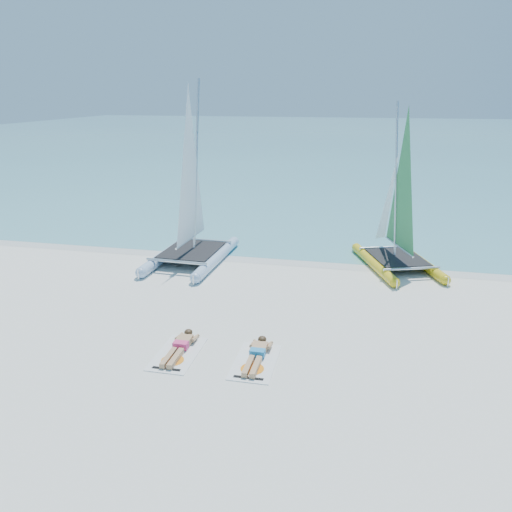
{
  "coord_description": "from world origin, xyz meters",
  "views": [
    {
      "loc": [
        2.05,
        -12.68,
        6.2
      ],
      "look_at": [
        -0.96,
        1.2,
        1.52
      ],
      "focal_mm": 35.0,
      "sensor_mm": 36.0,
      "label": 1
    }
  ],
  "objects": [
    {
      "name": "towel_b",
      "position": [
        -0.22,
        -2.3,
        0.01
      ],
      "size": [
        1.0,
        1.85,
        0.02
      ],
      "primitive_type": "cube",
      "color": "white",
      "rests_on": "ground"
    },
    {
      "name": "ground",
      "position": [
        0.0,
        0.0,
        0.0
      ],
      "size": [
        140.0,
        140.0,
        0.0
      ],
      "primitive_type": "plane",
      "color": "silver",
      "rests_on": "ground"
    },
    {
      "name": "wet_sand_strip",
      "position": [
        0.0,
        5.5,
        0.0
      ],
      "size": [
        140.0,
        1.4,
        0.01
      ],
      "primitive_type": "cube",
      "color": "silver",
      "rests_on": "ground"
    },
    {
      "name": "towel_a",
      "position": [
        -2.19,
        -2.33,
        0.01
      ],
      "size": [
        1.0,
        1.85,
        0.02
      ],
      "primitive_type": "cube",
      "color": "white",
      "rests_on": "ground"
    },
    {
      "name": "catamaran_blue",
      "position": [
        -4.23,
        4.74,
        2.06
      ],
      "size": [
        2.62,
        5.16,
        6.91
      ],
      "rotation": [
        0.0,
        0.0,
        -0.04
      ],
      "color": "silver",
      "rests_on": "ground"
    },
    {
      "name": "sea",
      "position": [
        0.0,
        63.0,
        0.01
      ],
      "size": [
        140.0,
        115.0,
        0.01
      ],
      "primitive_type": "cube",
      "color": "#7CCFC9",
      "rests_on": "ground"
    },
    {
      "name": "sunbather_a",
      "position": [
        -2.19,
        -2.14,
        0.12
      ],
      "size": [
        0.37,
        1.73,
        0.26
      ],
      "color": "tan",
      "rests_on": "towel_a"
    },
    {
      "name": "catamaran_yellow",
      "position": [
        3.3,
        5.99,
        1.92
      ],
      "size": [
        3.53,
        4.93,
        6.11
      ],
      "rotation": [
        0.0,
        0.0,
        0.35
      ],
      "color": "yellow",
      "rests_on": "ground"
    },
    {
      "name": "sunbather_b",
      "position": [
        -0.22,
        -2.11,
        0.12
      ],
      "size": [
        0.37,
        1.73,
        0.26
      ],
      "color": "tan",
      "rests_on": "towel_b"
    }
  ]
}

